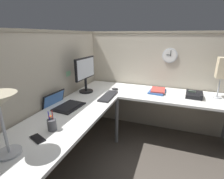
% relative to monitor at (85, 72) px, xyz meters
% --- Properties ---
extents(ground_plane, '(6.80, 6.80, 0.00)m').
position_rel_monitor_xyz_m(ground_plane, '(-0.17, -0.64, -1.02)').
color(ground_plane, '#4C443D').
extents(cubicle_wall_back, '(2.57, 0.12, 1.58)m').
position_rel_monitor_xyz_m(cubicle_wall_back, '(-0.54, 0.23, -0.23)').
color(cubicle_wall_back, '#B7AD99').
rests_on(cubicle_wall_back, ground).
extents(cubicle_wall_right, '(0.12, 2.37, 1.58)m').
position_rel_monitor_xyz_m(cubicle_wall_right, '(0.70, -0.90, -0.23)').
color(cubicle_wall_right, '#B7AD99').
rests_on(cubicle_wall_right, ground).
extents(desk, '(2.35, 2.15, 0.73)m').
position_rel_monitor_xyz_m(desk, '(-0.32, -0.69, -0.39)').
color(desk, white).
rests_on(desk, ground).
extents(monitor, '(0.46, 0.20, 0.50)m').
position_rel_monitor_xyz_m(monitor, '(0.00, 0.00, 0.00)').
color(monitor, black).
rests_on(monitor, desk).
extents(laptop, '(0.37, 0.41, 0.22)m').
position_rel_monitor_xyz_m(laptop, '(-0.55, 0.02, -0.27)').
color(laptop, black).
rests_on(laptop, desk).
extents(keyboard, '(0.43, 0.15, 0.02)m').
position_rel_monitor_xyz_m(keyboard, '(-0.08, -0.38, -0.28)').
color(keyboard, '#232326').
rests_on(keyboard, desk).
extents(computer_mouse, '(0.06, 0.10, 0.03)m').
position_rel_monitor_xyz_m(computer_mouse, '(0.23, -0.37, -0.28)').
color(computer_mouse, '#232326').
rests_on(computer_mouse, desk).
extents(pen_cup, '(0.08, 0.08, 0.18)m').
position_rel_monitor_xyz_m(pen_cup, '(-1.02, -0.22, -0.24)').
color(pen_cup, '#4C4C51').
rests_on(pen_cup, desk).
extents(cell_phone, '(0.11, 0.16, 0.01)m').
position_rel_monitor_xyz_m(cell_phone, '(-1.18, -0.20, -0.29)').
color(cell_phone, black).
rests_on(cell_phone, desk).
extents(office_phone, '(0.21, 0.22, 0.11)m').
position_rel_monitor_xyz_m(office_phone, '(0.27, -1.46, -0.26)').
color(office_phone, black).
rests_on(office_phone, desk).
extents(book_stack, '(0.30, 0.24, 0.04)m').
position_rel_monitor_xyz_m(book_stack, '(0.34, -0.98, -0.27)').
color(book_stack, '#335999').
rests_on(book_stack, desk).
extents(desk_lamp_paper, '(0.13, 0.13, 0.53)m').
position_rel_monitor_xyz_m(desk_lamp_paper, '(0.38, -1.74, 0.09)').
color(desk_lamp_paper, '#B7BABF').
rests_on(desk_lamp_paper, desk).
extents(wall_clock, '(0.04, 0.22, 0.22)m').
position_rel_monitor_xyz_m(wall_clock, '(0.64, -1.09, 0.21)').
color(wall_clock, '#B7BABF').
extents(pinned_note_leftmost, '(0.10, 0.00, 0.07)m').
position_rel_monitor_xyz_m(pinned_note_leftmost, '(-0.15, 0.18, -0.00)').
color(pinned_note_leftmost, '#8CCC99').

